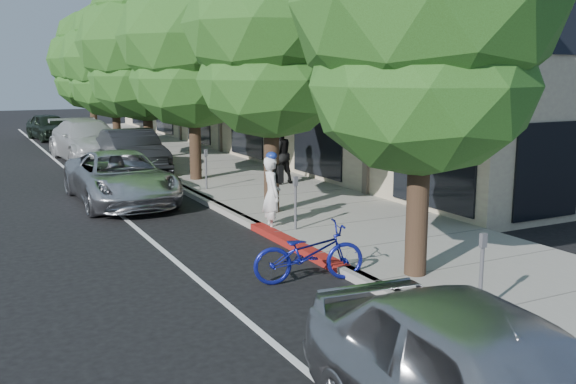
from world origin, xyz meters
TOP-DOWN VIEW (x-y plane):
  - ground at (0.00, 0.00)m, footprint 120.00×120.00m
  - sidewalk at (2.30, 8.00)m, footprint 4.60×56.00m
  - curb at (0.00, 8.00)m, footprint 0.30×56.00m
  - curb_red_segment at (0.00, 1.00)m, footprint 0.32×4.00m
  - storefront_building at (9.60, 18.00)m, footprint 10.00×36.00m
  - street_tree_0 at (0.90, -2.00)m, footprint 4.71×4.71m
  - street_tree_1 at (0.90, 4.00)m, footprint 4.48×4.48m
  - street_tree_2 at (0.90, 10.00)m, footprint 5.01×5.01m
  - street_tree_3 at (0.90, 16.00)m, footprint 5.62×5.62m
  - street_tree_4 at (0.90, 22.00)m, footprint 5.23×5.23m
  - street_tree_5 at (0.90, 28.00)m, footprint 4.95×4.95m
  - cyclist at (0.25, 2.65)m, footprint 0.54×0.73m
  - bicycle at (-0.82, -1.10)m, footprint 2.18×1.16m
  - silver_suv at (-2.20, 7.74)m, footprint 2.52×5.44m
  - dark_sedan at (-0.50, 13.23)m, footprint 1.76×5.02m
  - white_pickup at (-1.32, 17.66)m, footprint 2.87×6.19m
  - dark_suv_far at (-1.65, 27.76)m, footprint 2.36×4.61m
  - pedestrian at (3.02, 7.82)m, footprint 1.04×0.85m

SIDE VIEW (x-z plane):
  - ground at x=0.00m, z-range 0.00..0.00m
  - sidewalk at x=2.30m, z-range 0.00..0.15m
  - curb at x=0.00m, z-range 0.00..0.15m
  - curb_red_segment at x=0.00m, z-range 0.00..0.15m
  - bicycle at x=-0.82m, z-range 0.00..1.09m
  - dark_suv_far at x=-1.65m, z-range 0.00..1.50m
  - silver_suv at x=-2.20m, z-range 0.00..1.51m
  - dark_sedan at x=-0.50m, z-range 0.00..1.65m
  - white_pickup at x=-1.32m, z-range 0.00..1.75m
  - cyclist at x=0.25m, z-range 0.00..1.82m
  - pedestrian at x=3.02m, z-range 0.15..2.13m
  - storefront_building at x=9.60m, z-range 0.00..7.00m
  - street_tree_4 at x=0.90m, z-range 0.70..8.07m
  - street_tree_5 at x=0.90m, z-range 0.76..8.11m
  - street_tree_0 at x=0.90m, z-range 0.91..8.64m
  - street_tree_2 at x=0.90m, z-range 0.88..8.76m
  - street_tree_1 at x=0.90m, z-range 0.97..8.71m
  - street_tree_3 at x=0.90m, z-range 0.82..8.97m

